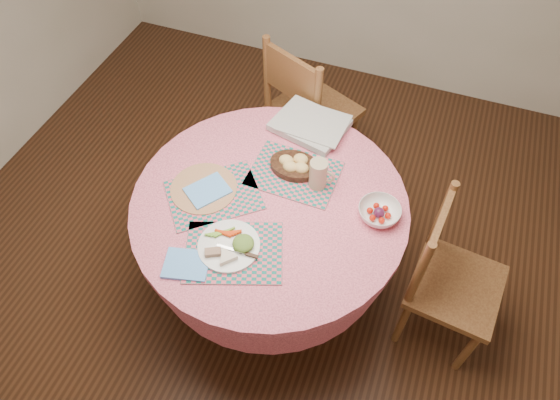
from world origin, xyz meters
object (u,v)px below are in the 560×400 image
(fruit_bowl, at_px, (379,212))
(chair_right, at_px, (448,278))
(dinner_plate, at_px, (230,246))
(latte_mug, at_px, (319,174))
(chair_back, at_px, (307,110))
(wicker_trivet, at_px, (204,189))
(bread_bowl, at_px, (294,165))
(dining_table, at_px, (270,226))

(fruit_bowl, bearing_deg, chair_right, -2.05)
(dinner_plate, distance_m, latte_mug, 0.51)
(chair_back, distance_m, latte_mug, 0.83)
(chair_back, height_order, latte_mug, chair_back)
(chair_right, bearing_deg, latte_mug, 89.19)
(dinner_plate, bearing_deg, fruit_bowl, 35.50)
(chair_right, xyz_separation_m, fruit_bowl, (-0.38, 0.01, 0.31))
(chair_right, xyz_separation_m, wicker_trivet, (-1.15, -0.12, 0.29))
(latte_mug, xyz_separation_m, fruit_bowl, (0.30, -0.07, -0.05))
(chair_right, distance_m, fruit_bowl, 0.49)
(dinner_plate, bearing_deg, latte_mug, 62.70)
(wicker_trivet, bearing_deg, dinner_plate, -45.95)
(dinner_plate, xyz_separation_m, latte_mug, (0.23, 0.45, 0.06))
(chair_back, xyz_separation_m, wicker_trivet, (-0.19, -0.92, 0.24))
(fruit_bowl, bearing_deg, chair_back, 126.34)
(wicker_trivet, xyz_separation_m, dinner_plate, (0.24, -0.25, 0.02))
(wicker_trivet, distance_m, bread_bowl, 0.43)
(chair_back, distance_m, dinner_plate, 1.20)
(fruit_bowl, bearing_deg, latte_mug, 166.43)
(dining_table, distance_m, chair_back, 0.88)
(chair_back, relative_size, wicker_trivet, 3.29)
(dining_table, height_order, chair_back, chair_back)
(chair_back, bearing_deg, dinner_plate, 116.61)
(dining_table, relative_size, wicker_trivet, 4.13)
(chair_right, xyz_separation_m, bread_bowl, (-0.81, 0.14, 0.32))
(bread_bowl, height_order, latte_mug, latte_mug)
(dining_table, distance_m, fruit_bowl, 0.53)
(wicker_trivet, relative_size, fruit_bowl, 1.48)
(dining_table, xyz_separation_m, bread_bowl, (0.04, 0.21, 0.23))
(dining_table, relative_size, chair_right, 1.38)
(bread_bowl, bearing_deg, chair_back, 102.72)
(latte_mug, bearing_deg, dining_table, -137.15)
(dining_table, distance_m, latte_mug, 0.36)
(chair_right, bearing_deg, chair_back, 56.41)
(dining_table, bearing_deg, latte_mug, 42.85)
(dinner_plate, bearing_deg, dining_table, 78.30)
(chair_right, xyz_separation_m, dinner_plate, (-0.91, -0.37, 0.30))
(latte_mug, bearing_deg, wicker_trivet, -156.91)
(chair_back, relative_size, dinner_plate, 3.82)
(chair_right, relative_size, bread_bowl, 3.90)
(dining_table, height_order, chair_right, chair_right)
(dinner_plate, distance_m, fruit_bowl, 0.65)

